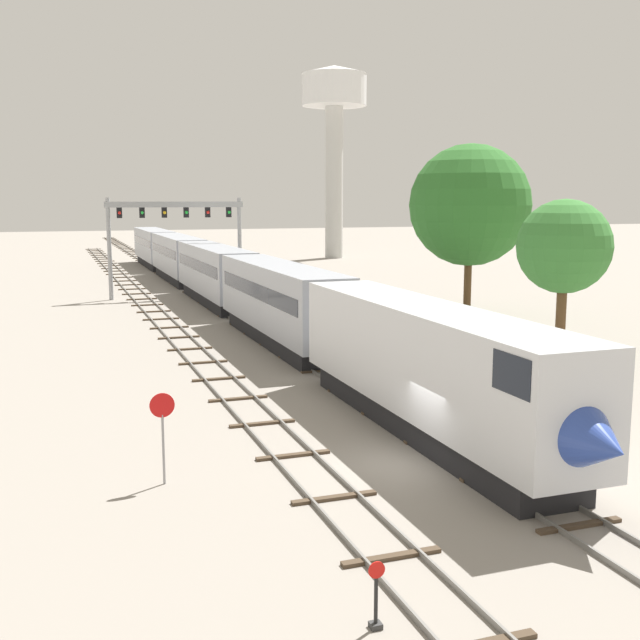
% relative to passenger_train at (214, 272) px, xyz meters
% --- Properties ---
extents(ground_plane, '(400.00, 400.00, 0.00)m').
position_rel_passenger_train_xyz_m(ground_plane, '(-2.00, -41.61, -2.61)').
color(ground_plane, gray).
extents(track_main, '(2.60, 200.00, 0.16)m').
position_rel_passenger_train_xyz_m(track_main, '(0.00, 18.39, -2.54)').
color(track_main, slate).
rests_on(track_main, ground).
extents(track_near, '(2.60, 160.00, 0.16)m').
position_rel_passenger_train_xyz_m(track_near, '(-5.50, -1.61, -2.54)').
color(track_near, slate).
rests_on(track_near, ground).
extents(passenger_train, '(3.04, 96.12, 4.80)m').
position_rel_passenger_train_xyz_m(passenger_train, '(0.00, 0.00, 0.00)').
color(passenger_train, silver).
rests_on(passenger_train, ground).
extents(signal_gantry, '(12.10, 0.49, 8.81)m').
position_rel_passenger_train_xyz_m(signal_gantry, '(-2.25, 5.09, 3.86)').
color(signal_gantry, '#999BA0').
rests_on(signal_gantry, ground).
extents(water_tower, '(9.48, 9.48, 27.67)m').
position_rel_passenger_train_xyz_m(water_tower, '(27.23, 44.15, 19.04)').
color(water_tower, beige).
rests_on(water_tower, ground).
extents(switch_stand, '(0.36, 0.24, 1.46)m').
position_rel_passenger_train_xyz_m(switch_stand, '(-7.10, -50.31, -2.09)').
color(switch_stand, black).
rests_on(switch_stand, ground).
extents(stop_sign, '(0.76, 0.08, 2.88)m').
position_rel_passenger_train_xyz_m(stop_sign, '(-10.00, -40.72, -0.74)').
color(stop_sign, gray).
rests_on(stop_sign, ground).
extents(trackside_tree_left, '(5.18, 5.18, 8.70)m').
position_rel_passenger_train_xyz_m(trackside_tree_left, '(13.70, -28.21, 3.46)').
color(trackside_tree_left, brown).
rests_on(trackside_tree_left, ground).
extents(trackside_tree_mid, '(8.87, 8.87, 12.67)m').
position_rel_passenger_train_xyz_m(trackside_tree_mid, '(16.23, -13.70, 5.61)').
color(trackside_tree_mid, brown).
rests_on(trackside_tree_mid, ground).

